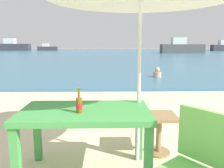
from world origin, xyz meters
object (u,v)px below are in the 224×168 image
object	(u,v)px
boat_sailboat	(13,46)
beer_bottle_amber	(79,104)
side_table_wood	(159,128)
boat_fishing_trawler	(47,48)
picnic_table_green	(85,119)
boat_ferry	(182,47)
swimmer_person	(157,73)

from	to	relation	value
boat_sailboat	beer_bottle_amber	bearing A→B (deg)	-67.01
side_table_wood	boat_fishing_trawler	distance (m)	43.23
picnic_table_green	boat_ferry	xyz separation A→B (m)	(10.78, 30.17, 0.22)
beer_bottle_amber	swimmer_person	world-z (taller)	beer_bottle_amber
side_table_wood	boat_ferry	xyz separation A→B (m)	(9.85, 29.68, 0.52)
side_table_wood	boat_sailboat	bearing A→B (deg)	114.41
boat_fishing_trawler	boat_sailboat	distance (m)	6.47
picnic_table_green	boat_fishing_trawler	bearing A→B (deg)	105.11
side_table_wood	swimmer_person	distance (m)	6.67
boat_ferry	side_table_wood	bearing A→B (deg)	-108.36
picnic_table_green	beer_bottle_amber	distance (m)	0.23
picnic_table_green	boat_sailboat	distance (m)	45.34
beer_bottle_amber	swimmer_person	size ratio (longest dim) A/B	0.65
beer_bottle_amber	boat_sailboat	bearing A→B (deg)	112.99
beer_bottle_amber	side_table_wood	bearing A→B (deg)	30.93
beer_bottle_amber	boat_ferry	distance (m)	32.15
boat_ferry	swimmer_person	bearing A→B (deg)	-110.07
beer_bottle_amber	boat_fishing_trawler	size ratio (longest dim) A/B	0.07
picnic_table_green	swimmer_person	distance (m)	7.39
beer_bottle_amber	boat_fishing_trawler	world-z (taller)	boat_fishing_trawler
picnic_table_green	boat_sailboat	bearing A→B (deg)	113.09
swimmer_person	boat_fishing_trawler	xyz separation A→B (m)	(-13.64, 34.94, 0.33)
boat_fishing_trawler	boat_sailboat	world-z (taller)	boat_sailboat
swimmer_person	picnic_table_green	bearing A→B (deg)	-108.30
boat_sailboat	picnic_table_green	bearing A→B (deg)	-66.91
swimmer_person	boat_sailboat	xyz separation A→B (m)	(-20.10, 34.71, 0.66)
boat_sailboat	boat_ferry	bearing A→B (deg)	-22.00
picnic_table_green	beer_bottle_amber	size ratio (longest dim) A/B	5.28
side_table_wood	boat_sailboat	xyz separation A→B (m)	(-18.71, 41.23, 0.55)
swimmer_person	boat_sailboat	bearing A→B (deg)	120.08
boat_ferry	boat_fishing_trawler	bearing A→B (deg)	151.97
picnic_table_green	swimmer_person	xyz separation A→B (m)	(2.31, 7.00, -0.41)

